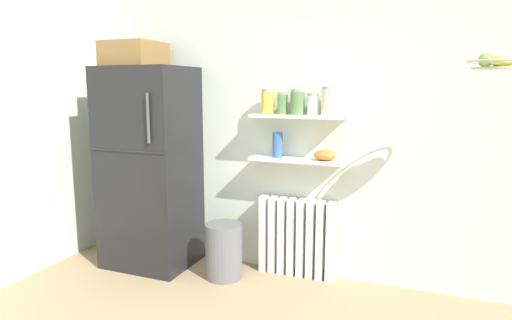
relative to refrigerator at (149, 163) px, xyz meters
The scene contains 14 objects.
back_wall 1.46m from the refrigerator, 14.90° to the left, with size 7.04×0.10×2.60m, color silver.
refrigerator is the anchor object (origin of this frame).
radiator 1.48m from the refrigerator, 10.01° to the left, with size 0.66×0.12×0.68m.
wall_shelf_lower 1.34m from the refrigerator, ahead, with size 0.78×0.22×0.03m, color white.
wall_shelf_upper 1.41m from the refrigerator, ahead, with size 0.78×0.22×0.03m, color white.
storage_jar_0 1.22m from the refrigerator, 10.81° to the left, with size 0.11×0.11×0.21m.
storage_jar_1 1.33m from the refrigerator, ahead, with size 0.09×0.09×0.18m.
storage_jar_2 1.45m from the refrigerator, ahead, with size 0.12×0.12×0.21m.
storage_jar_3 1.56m from the refrigerator, ahead, with size 0.09×0.09×0.17m.
storage_jar_4 1.69m from the refrigerator, ahead, with size 0.12×0.12×0.23m.
vase 1.19m from the refrigerator, 10.00° to the left, with size 0.09×0.09×0.21m, color #38609E.
shelf_bowl 1.58m from the refrigerator, ahead, with size 0.19×0.19×0.08m, color orange.
trash_bin 1.04m from the refrigerator, ahead, with size 0.31×0.31×0.48m, color slate.
hanging_fruit_basket 2.80m from the refrigerator, ahead, with size 0.29×0.29×0.10m.
Camera 1 is at (0.99, -1.56, 1.61)m, focal length 30.67 mm.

